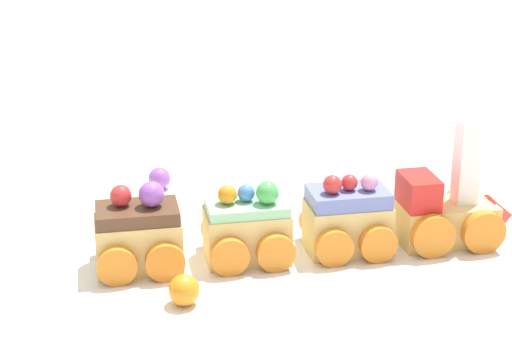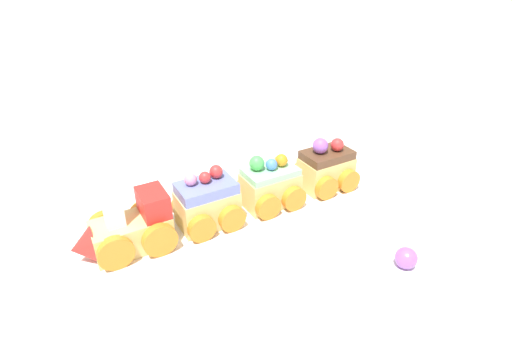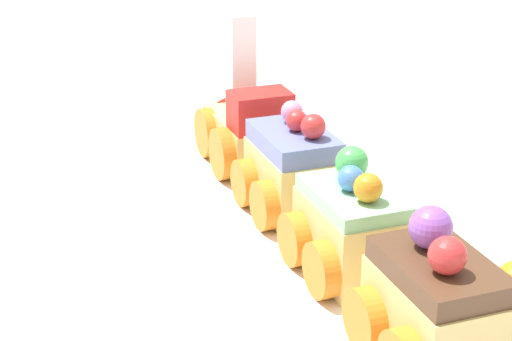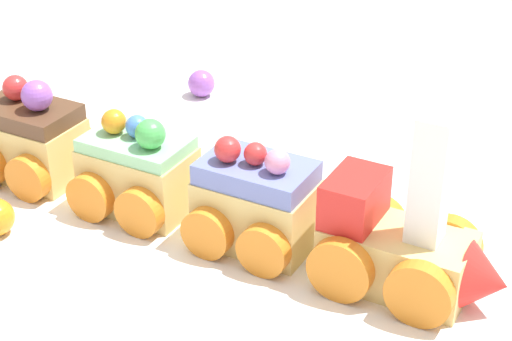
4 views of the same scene
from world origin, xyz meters
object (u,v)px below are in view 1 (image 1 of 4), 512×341
(cake_train_locomotive, at_px, (452,212))
(gumball_orange, at_px, (184,290))
(cake_car_blueberry, at_px, (347,221))
(gumball_purple, at_px, (159,178))
(cake_car_mint, at_px, (247,230))
(cake_car_chocolate, at_px, (139,237))

(cake_train_locomotive, distance_m, gumball_orange, 0.26)
(cake_car_blueberry, distance_m, gumball_orange, 0.17)
(gumball_purple, relative_size, gumball_orange, 0.95)
(cake_car_blueberry, relative_size, cake_car_mint, 1.00)
(cake_car_blueberry, bearing_deg, cake_car_chocolate, 179.91)
(cake_car_mint, distance_m, cake_car_chocolate, 0.09)
(cake_train_locomotive, bearing_deg, cake_car_mint, -179.94)
(cake_car_mint, distance_m, gumball_purple, 0.19)
(cake_car_chocolate, xyz_separation_m, gumball_purple, (0.04, 0.17, -0.02))
(cake_car_chocolate, height_order, gumball_orange, cake_car_chocolate)
(cake_car_chocolate, distance_m, gumball_purple, 0.18)
(cake_car_chocolate, bearing_deg, gumball_orange, -67.15)
(cake_car_mint, xyz_separation_m, cake_car_chocolate, (-0.09, 0.01, 0.00))
(gumball_purple, xyz_separation_m, gumball_orange, (-0.02, -0.25, 0.00))
(cake_car_blueberry, distance_m, cake_car_mint, 0.09)
(cake_car_blueberry, height_order, cake_car_chocolate, cake_car_chocolate)
(cake_car_mint, bearing_deg, cake_car_blueberry, -0.02)
(cake_car_mint, height_order, cake_car_chocolate, cake_car_chocolate)
(gumball_purple, bearing_deg, cake_train_locomotive, -39.40)
(cake_train_locomotive, xyz_separation_m, gumball_orange, (-0.25, -0.05, -0.02))
(cake_car_blueberry, xyz_separation_m, cake_car_mint, (-0.09, 0.01, -0.00))
(gumball_purple, bearing_deg, cake_car_blueberry, -53.56)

